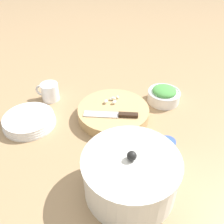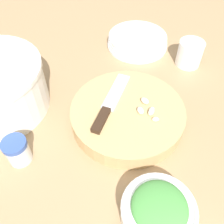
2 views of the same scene
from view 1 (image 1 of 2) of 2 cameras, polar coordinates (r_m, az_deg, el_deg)
name	(u,v)px [view 1 (image 1 of 2)]	position (r m, az deg, el deg)	size (l,w,h in m)	color
ground_plane	(109,120)	(1.03, -0.75, -1.83)	(5.00, 5.00, 0.00)	#997A56
cutting_board	(113,113)	(1.03, 0.32, -0.16)	(0.29, 0.29, 0.05)	tan
chef_knife	(114,115)	(0.98, 0.51, -0.62)	(0.22, 0.04, 0.01)	black
garlic_cloves	(112,100)	(1.06, -0.06, 2.71)	(0.06, 0.07, 0.02)	#F2E1CA
herb_bowl	(164,95)	(1.15, 11.76, 3.87)	(0.15, 0.15, 0.07)	white
spice_jar	(166,148)	(0.89, 12.32, -8.03)	(0.06, 0.06, 0.07)	silver
coffee_mug	(50,92)	(1.17, -14.08, 4.52)	(0.11, 0.08, 0.08)	white
plate_stack	(29,121)	(1.05, -18.43, -1.86)	(0.21, 0.21, 0.04)	white
stock_pot	(130,175)	(0.75, 4.24, -14.12)	(0.28, 0.28, 0.16)	silver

